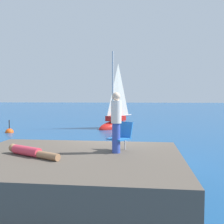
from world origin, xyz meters
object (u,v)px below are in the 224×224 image
object	(u,v)px
person_sunbather	(30,152)
person_standing	(116,121)
sailboat_near	(116,124)
beach_chair	(122,135)
marker_buoy	(9,132)

from	to	relation	value
person_sunbather	person_standing	size ratio (longest dim) A/B	0.99
sailboat_near	beach_chair	bearing A→B (deg)	45.11
sailboat_near	marker_buoy	world-z (taller)	sailboat_near
marker_buoy	beach_chair	bearing A→B (deg)	-51.17
sailboat_near	person_sunbather	distance (m)	13.94
person_sunbather	sailboat_near	bearing A→B (deg)	113.10
person_standing	marker_buoy	world-z (taller)	person_standing
person_sunbather	beach_chair	world-z (taller)	beach_chair
sailboat_near	person_standing	size ratio (longest dim) A/B	3.97
beach_chair	marker_buoy	size ratio (longest dim) A/B	0.71
person_sunbather	marker_buoy	xyz separation A→B (m)	(-5.82, 10.92, -1.12)
sailboat_near	person_standing	bearing A→B (deg)	44.43
sailboat_near	person_standing	distance (m)	13.41
person_sunbather	marker_buoy	world-z (taller)	person_sunbather
beach_chair	person_sunbather	bearing A→B (deg)	-33.36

